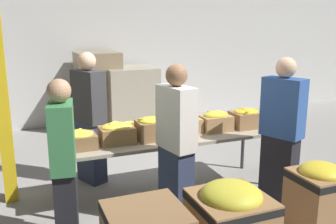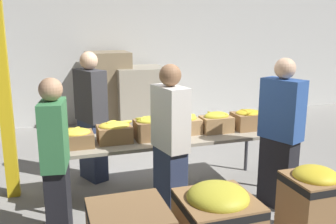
% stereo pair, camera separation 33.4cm
% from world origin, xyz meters
% --- Properties ---
extents(ground_plane, '(30.00, 30.00, 0.00)m').
position_xyz_m(ground_plane, '(0.00, 0.00, 0.00)').
color(ground_plane, gray).
extents(wall_back, '(16.00, 0.08, 4.00)m').
position_xyz_m(wall_back, '(0.00, 3.88, 2.00)').
color(wall_back, silver).
rests_on(wall_back, ground_plane).
extents(sorting_table, '(2.74, 0.77, 0.75)m').
position_xyz_m(sorting_table, '(0.00, 0.00, 0.70)').
color(sorting_table, '#9E937F').
rests_on(sorting_table, ground_plane).
extents(banana_box_0, '(0.40, 0.32, 0.22)m').
position_xyz_m(banana_box_0, '(-1.16, -0.06, 0.86)').
color(banana_box_0, olive).
rests_on(banana_box_0, sorting_table).
extents(banana_box_1, '(0.43, 0.31, 0.27)m').
position_xyz_m(banana_box_1, '(-0.70, -0.02, 0.88)').
color(banana_box_1, olive).
rests_on(banana_box_1, sorting_table).
extents(banana_box_2, '(0.41, 0.31, 0.29)m').
position_xyz_m(banana_box_2, '(-0.25, -0.04, 0.90)').
color(banana_box_2, olive).
rests_on(banana_box_2, sorting_table).
extents(banana_box_3, '(0.40, 0.32, 0.26)m').
position_xyz_m(banana_box_3, '(0.23, 0.08, 0.88)').
color(banana_box_3, tan).
rests_on(banana_box_3, sorting_table).
extents(banana_box_4, '(0.40, 0.27, 0.27)m').
position_xyz_m(banana_box_4, '(0.66, 0.00, 0.89)').
color(banana_box_4, '#A37A4C').
rests_on(banana_box_4, sorting_table).
extents(banana_box_5, '(0.40, 0.34, 0.28)m').
position_xyz_m(banana_box_5, '(1.13, 0.00, 0.89)').
color(banana_box_5, olive).
rests_on(banana_box_5, sorting_table).
extents(volunteer_0, '(0.40, 0.53, 1.78)m').
position_xyz_m(volunteer_0, '(1.11, -0.77, 0.88)').
color(volunteer_0, black).
rests_on(volunteer_0, ground_plane).
extents(volunteer_1, '(0.32, 0.50, 1.74)m').
position_xyz_m(volunteer_1, '(-0.21, -0.68, 0.87)').
color(volunteer_1, '#2D3856').
rests_on(volunteer_1, ground_plane).
extents(volunteer_2, '(0.42, 0.54, 1.79)m').
position_xyz_m(volunteer_2, '(-0.89, 0.71, 0.89)').
color(volunteer_2, '#2D3856').
rests_on(volunteer_2, ground_plane).
extents(volunteer_3, '(0.29, 0.47, 1.66)m').
position_xyz_m(volunteer_3, '(-1.40, -0.74, 0.82)').
color(volunteer_3, black).
rests_on(volunteer_3, ground_plane).
extents(donation_bin_1, '(0.65, 0.65, 0.78)m').
position_xyz_m(donation_bin_1, '(-0.07, -1.60, 0.41)').
color(donation_bin_1, olive).
rests_on(donation_bin_1, ground_plane).
extents(donation_bin_2, '(0.51, 0.51, 0.82)m').
position_xyz_m(donation_bin_2, '(0.95, -1.60, 0.44)').
color(donation_bin_2, olive).
rests_on(donation_bin_2, ground_plane).
extents(pallet_stack_0, '(0.92, 0.92, 1.59)m').
position_xyz_m(pallet_stack_0, '(-0.25, 3.28, 0.79)').
color(pallet_stack_0, olive).
rests_on(pallet_stack_0, ground_plane).
extents(pallet_stack_1, '(1.10, 1.10, 1.28)m').
position_xyz_m(pallet_stack_1, '(0.37, 3.12, 0.63)').
color(pallet_stack_1, olive).
rests_on(pallet_stack_1, ground_plane).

